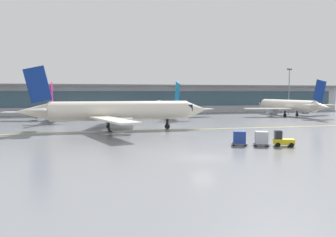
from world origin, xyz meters
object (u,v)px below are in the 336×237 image
(gate_airplane_1, at_px, (57,109))
(apron_light_mast_1, at_px, (289,88))
(baggage_tug, at_px, (282,140))
(gate_airplane_3, at_px, (288,105))
(cargo_dolly_trailing, at_px, (239,138))
(taxiing_regional_jet, at_px, (118,111))
(cargo_dolly_lead, at_px, (261,138))
(gate_airplane_2, at_px, (167,107))

(gate_airplane_1, distance_m, apron_light_mast_1, 79.36)
(gate_airplane_1, relative_size, baggage_tug, 9.65)
(gate_airplane_3, relative_size, cargo_dolly_trailing, 12.37)
(gate_airplane_1, distance_m, cargo_dolly_trailing, 56.33)
(taxiing_regional_jet, bearing_deg, gate_airplane_3, 25.96)
(baggage_tug, distance_m, cargo_dolly_trailing, 5.51)
(baggage_tug, bearing_deg, cargo_dolly_lead, 180.00)
(cargo_dolly_lead, height_order, apron_light_mast_1, apron_light_mast_1)
(gate_airplane_1, bearing_deg, cargo_dolly_trailing, -150.15)
(gate_airplane_3, height_order, apron_light_mast_1, apron_light_mast_1)
(gate_airplane_3, bearing_deg, cargo_dolly_trailing, 136.49)
(gate_airplane_2, height_order, cargo_dolly_trailing, gate_airplane_2)
(cargo_dolly_trailing, bearing_deg, apron_light_mast_1, 74.75)
(gate_airplane_2, distance_m, gate_airplane_3, 36.66)
(gate_airplane_2, bearing_deg, apron_light_mast_1, -73.84)
(gate_airplane_1, height_order, cargo_dolly_trailing, gate_airplane_1)
(cargo_dolly_lead, bearing_deg, gate_airplane_3, 76.02)
(taxiing_regional_jet, distance_m, cargo_dolly_trailing, 26.29)
(baggage_tug, height_order, apron_light_mast_1, apron_light_mast_1)
(cargo_dolly_trailing, bearing_deg, taxiing_regional_jet, 145.04)
(gate_airplane_3, bearing_deg, taxiing_regional_jet, 111.48)
(cargo_dolly_trailing, bearing_deg, gate_airplane_2, 109.97)
(gate_airplane_2, xyz_separation_m, baggage_tug, (1.16, -53.52, -2.07))
(cargo_dolly_trailing, bearing_deg, gate_airplane_1, 141.39)
(gate_airplane_2, bearing_deg, cargo_dolly_trailing, 177.73)
(gate_airplane_1, relative_size, cargo_dolly_lead, 11.05)
(gate_airplane_3, relative_size, taxiing_regional_jet, 0.89)
(gate_airplane_2, relative_size, baggage_tug, 10.10)
(gate_airplane_1, relative_size, apron_light_mast_1, 1.84)
(cargo_dolly_lead, height_order, cargo_dolly_trailing, same)
(gate_airplane_1, distance_m, gate_airplane_2, 29.54)
(baggage_tug, bearing_deg, taxiing_regional_jet, 150.91)
(cargo_dolly_trailing, bearing_deg, baggage_tug, -0.00)
(gate_airplane_1, height_order, gate_airplane_3, gate_airplane_3)
(gate_airplane_2, height_order, taxiing_regional_jet, taxiing_regional_jet)
(apron_light_mast_1, bearing_deg, cargo_dolly_lead, -127.59)
(taxiing_regional_jet, distance_m, baggage_tug, 30.96)
(cargo_dolly_trailing, bearing_deg, cargo_dolly_lead, 0.00)
(taxiing_regional_jet, relative_size, apron_light_mast_1, 2.31)
(cargo_dolly_lead, bearing_deg, apron_light_mast_1, 76.69)
(gate_airplane_2, distance_m, apron_light_mast_1, 50.32)
(apron_light_mast_1, bearing_deg, taxiing_regional_jet, -148.08)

